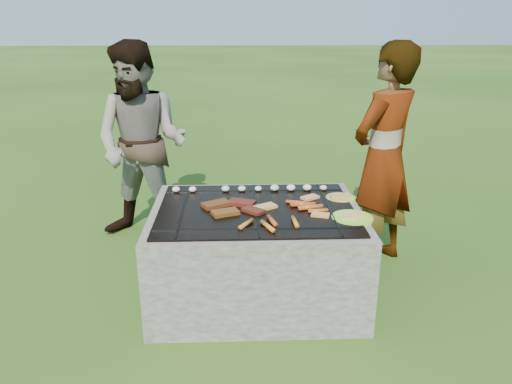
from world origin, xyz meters
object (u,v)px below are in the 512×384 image
at_px(plate_near, 352,218).
at_px(fire_pit, 256,256).
at_px(plate_far, 340,198).
at_px(bystander, 142,144).
at_px(cook, 384,158).

bearing_deg(plate_near, fire_pit, 162.76).
distance_m(fire_pit, plate_near, 0.67).
bearing_deg(fire_pit, plate_far, 17.17).
height_order(plate_near, bystander, bystander).
bearing_deg(plate_far, bystander, 150.99).
distance_m(plate_far, plate_near, 0.35).
relative_size(plate_near, bystander, 0.17).
xyz_separation_m(plate_far, bystander, (-1.42, 0.79, 0.18)).
distance_m(plate_far, cook, 0.50).
bearing_deg(plate_far, plate_near, -89.71).
relative_size(fire_pit, cook, 0.82).
height_order(fire_pit, cook, cook).
relative_size(fire_pit, plate_far, 5.94).
distance_m(cook, bystander, 1.84).
relative_size(fire_pit, plate_near, 4.73).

